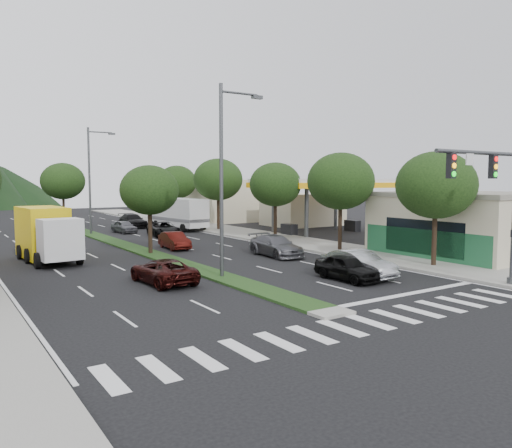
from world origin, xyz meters
TOP-DOWN VIEW (x-y plane):
  - ground at (0.00, 0.00)m, footprint 160.00×160.00m
  - sidewalk_right at (12.50, 25.00)m, footprint 5.00×90.00m
  - median at (0.00, 28.00)m, footprint 1.60×56.00m
  - crosswalk at (0.00, -2.00)m, footprint 19.00×2.20m
  - traffic_signal at (9.03, -1.54)m, footprint 6.12×0.40m
  - storefront_right at (18.00, 6.00)m, footprint 9.00×10.00m
  - gas_canopy at (19.00, 22.00)m, footprint 12.20×8.20m
  - bldg_right_far at (19.50, 44.00)m, footprint 10.00×16.00m
  - tree_r_a at (12.00, 4.00)m, footprint 4.60×4.60m
  - tree_r_b at (12.00, 12.00)m, footprint 4.80×4.80m
  - tree_r_c at (12.00, 20.00)m, footprint 4.40×4.40m
  - tree_r_d at (12.00, 30.00)m, footprint 5.00×5.00m
  - tree_r_e at (12.00, 40.00)m, footprint 4.60×4.60m
  - tree_med_near at (0.00, 18.00)m, footprint 4.00×4.00m
  - tree_med_far at (0.00, 44.00)m, footprint 4.80×4.80m
  - streetlight_near at (0.21, 8.00)m, footprint 2.60×0.25m
  - streetlight_mid at (0.21, 33.00)m, footprint 2.60×0.25m
  - sedan_silver at (6.18, 4.31)m, footprint 1.71×4.41m
  - suv_maroon at (-3.08, 8.48)m, footprint 2.29×4.55m
  - car_queue_a at (5.08, 4.00)m, footprint 1.56×3.85m
  - car_queue_b at (6.82, 12.68)m, footprint 2.23×4.94m
  - car_queue_c at (2.56, 19.73)m, footprint 1.57×3.88m
  - car_queue_d at (5.20, 27.95)m, footprint 2.77×5.01m
  - car_queue_e at (3.17, 32.95)m, footprint 1.84×3.73m
  - car_queue_f at (5.78, 37.95)m, footprint 2.19×5.10m
  - box_truck at (-6.52, 18.98)m, footprint 3.09×7.04m
  - motorhome at (9.00, 33.46)m, footprint 3.52×8.67m

SIDE VIEW (x-z plane):
  - ground at x=0.00m, z-range 0.00..0.00m
  - crosswalk at x=0.00m, z-range 0.00..0.01m
  - median at x=0.00m, z-range 0.00..0.12m
  - sidewalk_right at x=12.50m, z-range 0.00..0.15m
  - car_queue_e at x=3.17m, z-range 0.00..1.22m
  - suv_maroon at x=-3.08m, z-range 0.00..1.24m
  - car_queue_c at x=2.56m, z-range 0.00..1.25m
  - car_queue_a at x=5.08m, z-range 0.00..1.31m
  - car_queue_d at x=5.20m, z-range 0.00..1.33m
  - car_queue_b at x=6.82m, z-range 0.00..1.40m
  - sedan_silver at x=6.18m, z-range 0.00..1.43m
  - car_queue_f at x=5.78m, z-range 0.00..1.46m
  - box_truck at x=-6.52m, z-range -0.09..3.30m
  - motorhome at x=9.00m, z-range 0.11..3.34m
  - storefront_right at x=18.00m, z-range 0.00..4.00m
  - bldg_right_far at x=19.50m, z-range 0.00..5.20m
  - tree_med_near at x=0.00m, z-range 1.42..7.44m
  - traffic_signal at x=9.03m, z-range 1.15..8.15m
  - gas_canopy at x=19.00m, z-range 2.02..7.27m
  - tree_r_c at x=12.00m, z-range 1.51..7.99m
  - tree_r_a at x=12.00m, z-range 1.50..8.14m
  - tree_r_e at x=12.00m, z-range 1.54..8.25m
  - tree_med_far at x=0.00m, z-range 1.54..8.47m
  - tree_r_b at x=12.00m, z-range 1.57..8.50m
  - tree_r_d at x=12.00m, z-range 1.60..8.76m
  - streetlight_near at x=0.21m, z-range 0.58..10.58m
  - streetlight_mid at x=0.21m, z-range 0.58..10.58m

